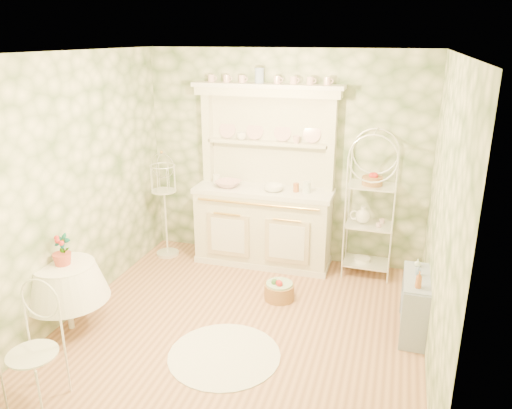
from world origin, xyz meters
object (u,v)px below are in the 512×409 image
(kitchen_dresser, at_px, (264,178))
(birdcage_stand, at_px, (165,202))
(side_shelf, at_px, (414,307))
(bakers_rack, at_px, (370,211))
(floor_basket, at_px, (279,289))
(round_table, at_px, (68,299))
(cafe_chair, at_px, (33,360))

(kitchen_dresser, height_order, birdcage_stand, kitchen_dresser)
(kitchen_dresser, distance_m, side_shelf, 2.37)
(bakers_rack, distance_m, floor_basket, 1.47)
(kitchen_dresser, relative_size, side_shelf, 3.51)
(kitchen_dresser, xyz_separation_m, side_shelf, (1.88, -1.16, -0.87))
(side_shelf, distance_m, round_table, 3.46)
(kitchen_dresser, height_order, floor_basket, kitchen_dresser)
(side_shelf, distance_m, birdcage_stand, 3.38)
(kitchen_dresser, height_order, bakers_rack, kitchen_dresser)
(birdcage_stand, relative_size, floor_basket, 4.05)
(side_shelf, bearing_deg, cafe_chair, -154.63)
(bakers_rack, relative_size, round_table, 2.54)
(kitchen_dresser, height_order, round_table, kitchen_dresser)
(bakers_rack, relative_size, cafe_chair, 2.10)
(bakers_rack, height_order, round_table, bakers_rack)
(cafe_chair, height_order, floor_basket, cafe_chair)
(round_table, bearing_deg, kitchen_dresser, 54.82)
(bakers_rack, xyz_separation_m, side_shelf, (0.56, -1.20, -0.55))
(bakers_rack, height_order, side_shelf, bakers_rack)
(kitchen_dresser, distance_m, floor_basket, 1.43)
(bakers_rack, xyz_separation_m, cafe_chair, (-2.37, -3.11, -0.44))
(cafe_chair, relative_size, floor_basket, 2.11)
(bakers_rack, relative_size, side_shelf, 2.55)
(birdcage_stand, bearing_deg, bakers_rack, 4.10)
(birdcage_stand, bearing_deg, round_table, -94.48)
(kitchen_dresser, relative_size, floor_basket, 6.11)
(kitchen_dresser, height_order, cafe_chair, kitchen_dresser)
(bakers_rack, distance_m, cafe_chair, 3.93)
(kitchen_dresser, bearing_deg, floor_basket, -63.93)
(bakers_rack, relative_size, floor_basket, 4.44)
(kitchen_dresser, bearing_deg, cafe_chair, -108.75)
(kitchen_dresser, relative_size, bakers_rack, 1.38)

